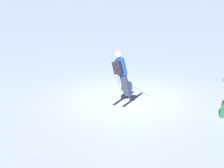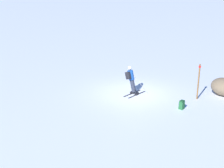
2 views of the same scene
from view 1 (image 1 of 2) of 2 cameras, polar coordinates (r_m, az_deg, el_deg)
ground_plane at (r=11.47m, az=2.59°, el=-2.55°), size 300.00×300.00×0.00m
skier at (r=11.18m, az=1.86°, el=2.07°), size 1.27×1.70×1.75m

